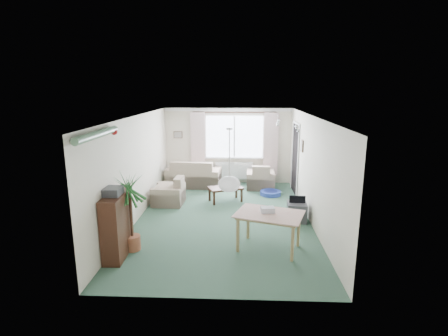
{
  "coord_description": "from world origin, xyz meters",
  "views": [
    {
      "loc": [
        0.36,
        -7.78,
        3.01
      ],
      "look_at": [
        0.0,
        0.3,
        1.15
      ],
      "focal_mm": 28.0,
      "sensor_mm": 36.0,
      "label": 1
    }
  ],
  "objects_px": {
    "dining_table": "(269,232)",
    "pet_bed": "(270,193)",
    "coffee_table": "(226,194)",
    "sofa": "(194,173)",
    "houseplant": "(131,212)",
    "armchair_corner": "(260,176)",
    "armchair_left": "(169,190)",
    "tv_cube": "(297,212)",
    "bookshelf": "(117,225)"
  },
  "relations": [
    {
      "from": "bookshelf",
      "to": "dining_table",
      "type": "xyz_separation_m",
      "value": [
        2.77,
        0.37,
        -0.23
      ]
    },
    {
      "from": "armchair_corner",
      "to": "bookshelf",
      "type": "bearing_deg",
      "value": 59.39
    },
    {
      "from": "armchair_corner",
      "to": "tv_cube",
      "type": "bearing_deg",
      "value": 105.75
    },
    {
      "from": "tv_cube",
      "to": "houseplant",
      "type": "bearing_deg",
      "value": -150.23
    },
    {
      "from": "dining_table",
      "to": "bookshelf",
      "type": "bearing_deg",
      "value": -172.4
    },
    {
      "from": "armchair_corner",
      "to": "houseplant",
      "type": "distance_m",
      "value": 5.1
    },
    {
      "from": "armchair_left",
      "to": "pet_bed",
      "type": "height_order",
      "value": "armchair_left"
    },
    {
      "from": "pet_bed",
      "to": "bookshelf",
      "type": "bearing_deg",
      "value": -129.05
    },
    {
      "from": "houseplant",
      "to": "bookshelf",
      "type": "bearing_deg",
      "value": -130.29
    },
    {
      "from": "pet_bed",
      "to": "tv_cube",
      "type": "bearing_deg",
      "value": -77.64
    },
    {
      "from": "sofa",
      "to": "dining_table",
      "type": "relative_size",
      "value": 1.48
    },
    {
      "from": "bookshelf",
      "to": "houseplant",
      "type": "xyz_separation_m",
      "value": [
        0.19,
        0.22,
        0.17
      ]
    },
    {
      "from": "armchair_corner",
      "to": "dining_table",
      "type": "relative_size",
      "value": 0.75
    },
    {
      "from": "bookshelf",
      "to": "tv_cube",
      "type": "xyz_separation_m",
      "value": [
        3.54,
        1.86,
        -0.37
      ]
    },
    {
      "from": "sofa",
      "to": "armchair_left",
      "type": "height_order",
      "value": "sofa"
    },
    {
      "from": "armchair_left",
      "to": "pet_bed",
      "type": "xyz_separation_m",
      "value": [
        2.77,
        0.89,
        -0.31
      ]
    },
    {
      "from": "armchair_corner",
      "to": "houseplant",
      "type": "xyz_separation_m",
      "value": [
        -2.67,
        -4.33,
        0.38
      ]
    },
    {
      "from": "armchair_corner",
      "to": "coffee_table",
      "type": "distance_m",
      "value": 1.69
    },
    {
      "from": "armchair_corner",
      "to": "sofa",
      "type": "bearing_deg",
      "value": -2.48
    },
    {
      "from": "bookshelf",
      "to": "pet_bed",
      "type": "bearing_deg",
      "value": 49.16
    },
    {
      "from": "coffee_table",
      "to": "dining_table",
      "type": "relative_size",
      "value": 0.79
    },
    {
      "from": "tv_cube",
      "to": "dining_table",
      "type": "bearing_deg",
      "value": -113.49
    },
    {
      "from": "sofa",
      "to": "dining_table",
      "type": "height_order",
      "value": "sofa"
    },
    {
      "from": "sofa",
      "to": "bookshelf",
      "type": "relative_size",
      "value": 1.42
    },
    {
      "from": "houseplant",
      "to": "armchair_corner",
      "type": "bearing_deg",
      "value": 58.37
    },
    {
      "from": "armchair_left",
      "to": "houseplant",
      "type": "distance_m",
      "value": 2.75
    },
    {
      "from": "sofa",
      "to": "tv_cube",
      "type": "distance_m",
      "value": 3.96
    },
    {
      "from": "coffee_table",
      "to": "tv_cube",
      "type": "relative_size",
      "value": 1.84
    },
    {
      "from": "armchair_corner",
      "to": "coffee_table",
      "type": "relative_size",
      "value": 0.95
    },
    {
      "from": "armchair_left",
      "to": "houseplant",
      "type": "relative_size",
      "value": 0.54
    },
    {
      "from": "coffee_table",
      "to": "pet_bed",
      "type": "relative_size",
      "value": 1.5
    },
    {
      "from": "sofa",
      "to": "houseplant",
      "type": "distance_m",
      "value": 4.53
    },
    {
      "from": "houseplant",
      "to": "armchair_left",
      "type": "bearing_deg",
      "value": 86.84
    },
    {
      "from": "sofa",
      "to": "tv_cube",
      "type": "xyz_separation_m",
      "value": [
        2.76,
        -2.83,
        -0.2
      ]
    },
    {
      "from": "dining_table",
      "to": "pet_bed",
      "type": "distance_m",
      "value": 3.49
    },
    {
      "from": "bookshelf",
      "to": "dining_table",
      "type": "distance_m",
      "value": 2.81
    },
    {
      "from": "bookshelf",
      "to": "pet_bed",
      "type": "distance_m",
      "value": 4.96
    },
    {
      "from": "armchair_corner",
      "to": "armchair_left",
      "type": "distance_m",
      "value": 2.99
    },
    {
      "from": "sofa",
      "to": "armchair_corner",
      "type": "distance_m",
      "value": 2.08
    },
    {
      "from": "coffee_table",
      "to": "tv_cube",
      "type": "distance_m",
      "value": 2.17
    },
    {
      "from": "armchair_corner",
      "to": "houseplant",
      "type": "relative_size",
      "value": 0.56
    },
    {
      "from": "dining_table",
      "to": "armchair_corner",
      "type": "bearing_deg",
      "value": 88.85
    },
    {
      "from": "armchair_left",
      "to": "bookshelf",
      "type": "distance_m",
      "value": 2.97
    },
    {
      "from": "armchair_left",
      "to": "tv_cube",
      "type": "bearing_deg",
      "value": 73.56
    },
    {
      "from": "armchair_corner",
      "to": "coffee_table",
      "type": "bearing_deg",
      "value": 54.27
    },
    {
      "from": "bookshelf",
      "to": "coffee_table",
      "type": "bearing_deg",
      "value": 58.43
    },
    {
      "from": "armchair_left",
      "to": "houseplant",
      "type": "xyz_separation_m",
      "value": [
        -0.15,
        -2.72,
        0.39
      ]
    },
    {
      "from": "armchair_left",
      "to": "dining_table",
      "type": "distance_m",
      "value": 3.54
    },
    {
      "from": "sofa",
      "to": "houseplant",
      "type": "relative_size",
      "value": 1.1
    },
    {
      "from": "bookshelf",
      "to": "armchair_corner",
      "type": "bearing_deg",
      "value": 56.1
    }
  ]
}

